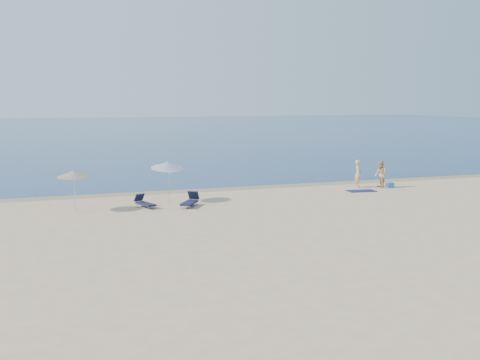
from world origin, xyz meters
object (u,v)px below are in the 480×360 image
object	(u,v)px
person_left	(358,174)
blue_cooler	(390,185)
person_right	(381,174)
umbrella_near	(168,165)

from	to	relation	value
person_left	blue_cooler	size ratio (longest dim) A/B	3.90
person_left	person_right	world-z (taller)	person_left
blue_cooler	umbrella_near	size ratio (longest dim) A/B	0.19
person_left	blue_cooler	xyz separation A→B (m)	(1.81, -0.88, -0.72)
person_left	blue_cooler	bearing A→B (deg)	-88.60
person_left	blue_cooler	world-z (taller)	person_left
person_right	umbrella_near	size ratio (longest dim) A/B	0.72
person_right	blue_cooler	distance (m)	0.93
person_left	person_right	distance (m)	1.40
person_left	umbrella_near	world-z (taller)	umbrella_near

